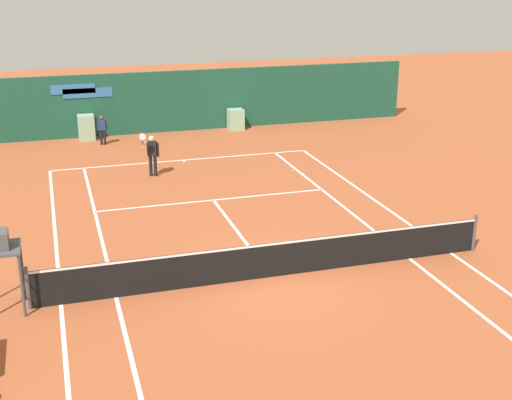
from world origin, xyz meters
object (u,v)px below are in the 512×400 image
(ball_kid_left_post, at_px, (102,128))
(player_on_baseline, at_px, (152,152))
(tennis_ball_near_service_line, at_px, (401,228))
(tennis_ball_by_sideline, at_px, (293,171))

(ball_kid_left_post, bearing_deg, player_on_baseline, 111.36)
(tennis_ball_near_service_line, bearing_deg, tennis_ball_by_sideline, 99.12)
(tennis_ball_by_sideline, bearing_deg, ball_kid_left_post, 135.83)
(player_on_baseline, relative_size, ball_kid_left_post, 1.37)
(ball_kid_left_post, height_order, tennis_ball_by_sideline, ball_kid_left_post)
(ball_kid_left_post, height_order, tennis_ball_near_service_line, ball_kid_left_post)
(tennis_ball_by_sideline, distance_m, tennis_ball_near_service_line, 6.85)
(player_on_baseline, bearing_deg, tennis_ball_near_service_line, 150.21)
(ball_kid_left_post, bearing_deg, tennis_ball_near_service_line, 127.63)
(player_on_baseline, xyz_separation_m, ball_kid_left_post, (-1.37, 5.46, -0.18))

